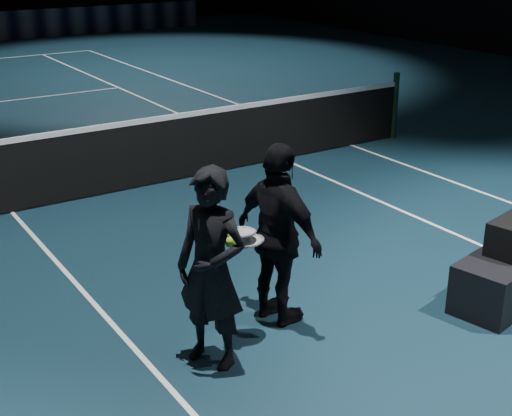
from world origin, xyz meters
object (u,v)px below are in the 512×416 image
Objects in this scene: racket_lower at (249,241)px; racket_upper at (241,232)px; player_a at (211,269)px; tennis_balls at (232,241)px; player_b at (279,236)px.

racket_upper is (-0.06, 0.02, 0.08)m from racket_lower.
racket_upper is at bearing 85.17° from player_a.
player_b is at bearing 16.78° from tennis_balls.
player_a reaches higher than racket_upper.
player_a is 0.44m from racket_upper.
racket_lower is 0.21m from tennis_balls.
player_b reaches higher than tennis_balls.
racket_lower is at bearing 97.58° from player_b.
player_b is 0.61m from tennis_balls.
racket_upper is 5.67× the size of tennis_balls.
racket_upper reaches higher than tennis_balls.
player_a is at bearing 97.58° from player_b.
player_b is 0.41m from racket_lower.
player_a is 1.00× the size of player_b.
racket_lower is 5.67× the size of tennis_balls.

